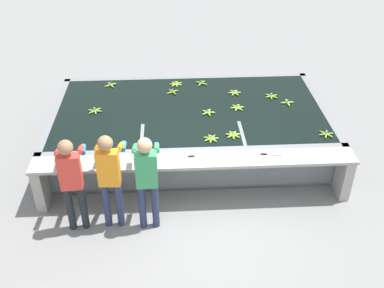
{
  "coord_description": "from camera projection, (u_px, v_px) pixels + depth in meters",
  "views": [
    {
      "loc": [
        -0.36,
        -5.59,
        5.02
      ],
      "look_at": [
        0.0,
        1.04,
        0.58
      ],
      "focal_mm": 42.0,
      "sensor_mm": 36.0,
      "label": 1
    }
  ],
  "objects": [
    {
      "name": "banana_bunch_floating_12",
      "position": [
        287.0,
        102.0,
        8.73
      ],
      "size": [
        0.28,
        0.28,
        0.08
      ],
      "color": "#9EC642",
      "rests_on": "wash_tank"
    },
    {
      "name": "wash_tank",
      "position": [
        190.0,
        127.0,
        8.79
      ],
      "size": [
        5.22,
        2.89,
        0.82
      ],
      "color": "gray",
      "rests_on": "ground"
    },
    {
      "name": "banana_bunch_floating_4",
      "position": [
        237.0,
        107.0,
        8.56
      ],
      "size": [
        0.28,
        0.27,
        0.08
      ],
      "color": "#9EC642",
      "rests_on": "wash_tank"
    },
    {
      "name": "ground_plane",
      "position": [
        195.0,
        208.0,
        7.45
      ],
      "size": [
        80.0,
        80.0,
        0.0
      ],
      "primitive_type": "plane",
      "color": "gray",
      "rests_on": "ground"
    },
    {
      "name": "banana_bunch_floating_5",
      "position": [
        172.0,
        92.0,
        9.1
      ],
      "size": [
        0.26,
        0.26,
        0.08
      ],
      "color": "#75A333",
      "rests_on": "wash_tank"
    },
    {
      "name": "knife_0",
      "position": [
        196.0,
        156.0,
        7.23
      ],
      "size": [
        0.35,
        0.03,
        0.02
      ],
      "color": "silver",
      "rests_on": "work_ledge"
    },
    {
      "name": "banana_bunch_floating_7",
      "position": [
        176.0,
        84.0,
        9.4
      ],
      "size": [
        0.28,
        0.28,
        0.08
      ],
      "color": "#9EC642",
      "rests_on": "wash_tank"
    },
    {
      "name": "worker_1",
      "position": [
        110.0,
        173.0,
        6.6
      ],
      "size": [
        0.43,
        0.72,
        1.66
      ],
      "color": "navy",
      "rests_on": "ground"
    },
    {
      "name": "knife_1",
      "position": [
        268.0,
        154.0,
        7.28
      ],
      "size": [
        0.35,
        0.07,
        0.02
      ],
      "color": "silver",
      "rests_on": "work_ledge"
    },
    {
      "name": "worker_2",
      "position": [
        147.0,
        175.0,
        6.58
      ],
      "size": [
        0.42,
        0.72,
        1.64
      ],
      "color": "navy",
      "rests_on": "ground"
    },
    {
      "name": "banana_bunch_floating_8",
      "position": [
        208.0,
        112.0,
        8.4
      ],
      "size": [
        0.27,
        0.28,
        0.08
      ],
      "color": "#93BC3D",
      "rests_on": "wash_tank"
    },
    {
      "name": "banana_bunch_floating_9",
      "position": [
        201.0,
        83.0,
        9.43
      ],
      "size": [
        0.25,
        0.25,
        0.08
      ],
      "color": "#7FAD33",
      "rests_on": "wash_tank"
    },
    {
      "name": "banana_bunch_floating_3",
      "position": [
        95.0,
        111.0,
        8.46
      ],
      "size": [
        0.28,
        0.28,
        0.08
      ],
      "color": "#7FAD33",
      "rests_on": "wash_tank"
    },
    {
      "name": "banana_bunch_floating_1",
      "position": [
        326.0,
        134.0,
        7.78
      ],
      "size": [
        0.28,
        0.27,
        0.08
      ],
      "color": "#75A333",
      "rests_on": "wash_tank"
    },
    {
      "name": "work_ledge",
      "position": [
        195.0,
        170.0,
        7.29
      ],
      "size": [
        5.22,
        0.45,
        0.82
      ],
      "color": "#9E9E99",
      "rests_on": "ground"
    },
    {
      "name": "banana_bunch_floating_6",
      "position": [
        233.0,
        135.0,
        7.75
      ],
      "size": [
        0.28,
        0.28,
        0.08
      ],
      "color": "#8CB738",
      "rests_on": "wash_tank"
    },
    {
      "name": "banana_bunch_floating_0",
      "position": [
        271.0,
        96.0,
        8.95
      ],
      "size": [
        0.28,
        0.28,
        0.08
      ],
      "color": "#7FAD33",
      "rests_on": "wash_tank"
    },
    {
      "name": "banana_bunch_floating_10",
      "position": [
        234.0,
        93.0,
        9.07
      ],
      "size": [
        0.28,
        0.26,
        0.08
      ],
      "color": "#93BC3D",
      "rests_on": "wash_tank"
    },
    {
      "name": "banana_bunch_floating_11",
      "position": [
        211.0,
        139.0,
        7.66
      ],
      "size": [
        0.28,
        0.28,
        0.08
      ],
      "color": "#7FAD33",
      "rests_on": "wash_tank"
    },
    {
      "name": "banana_bunch_floating_2",
      "position": [
        111.0,
        85.0,
        9.37
      ],
      "size": [
        0.26,
        0.26,
        0.08
      ],
      "color": "#93BC3D",
      "rests_on": "wash_tank"
    },
    {
      "name": "worker_0",
      "position": [
        71.0,
        177.0,
        6.56
      ],
      "size": [
        0.44,
        0.72,
        1.63
      ],
      "color": "#1E2328",
      "rests_on": "ground"
    }
  ]
}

